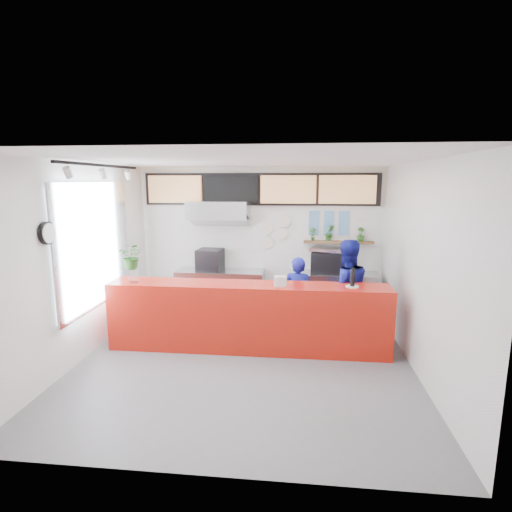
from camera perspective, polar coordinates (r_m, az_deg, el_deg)
The scene contains 45 objects.
floor at distance 6.38m, azimuth -1.61°, elevation -14.54°, with size 5.00×5.00×0.00m, color slate.
ceiling at distance 5.78m, azimuth -1.77°, elevation 13.49°, with size 5.00×5.00×0.00m, color silver.
wall_back at distance 8.34m, azimuth 0.62°, elevation 2.28°, with size 5.00×5.00×0.00m, color white.
wall_left at distance 6.70m, azimuth -23.38°, elevation -0.67°, with size 5.00×5.00×0.00m, color white.
wall_right at distance 6.09m, azimuth 22.32°, elevation -1.65°, with size 5.00×5.00×0.00m, color white.
service_counter at distance 6.53m, azimuth -1.16°, elevation -8.69°, with size 4.50×0.60×1.10m, color #B0180C.
cream_band at distance 8.24m, azimuth 0.63°, elevation 9.86°, with size 5.00×0.02×0.80m, color beige.
prep_bench at distance 8.38m, azimuth -5.06°, elevation -5.06°, with size 1.80×0.60×0.90m, color #B2B5BA.
panini_oven at distance 8.27m, azimuth -6.57°, elevation -0.53°, with size 0.49×0.49×0.44m, color black.
extraction_hood at distance 8.04m, azimuth -5.33°, elevation 6.59°, with size 1.20×0.70×0.35m, color #B2B5BA.
hood_lip at distance 8.06m, azimuth -5.31°, elevation 5.17°, with size 1.20×0.70×0.08m, color #B2B5BA.
right_bench at distance 8.27m, azimuth 10.86°, elevation -5.44°, with size 1.80×0.60×0.90m, color #B2B5BA.
espresso_machine at distance 8.10m, azimuth 10.32°, elevation -0.91°, with size 0.67×0.48×0.43m, color black.
espresso_tray at distance 8.05m, azimuth 10.39°, elevation 0.95°, with size 0.67×0.46×0.06m, color #A2A4A9.
herb_shelf at distance 8.25m, azimuth 11.69°, elevation 1.97°, with size 1.40×0.18×0.04m, color brown.
menu_board_far_left at distance 8.48m, azimuth -11.46°, elevation 9.34°, with size 1.10×0.10×0.55m, color tan.
menu_board_mid_left at distance 8.21m, azimuth -3.61°, elevation 9.49°, with size 1.10×0.10×0.55m, color black.
menu_board_mid_right at distance 8.10m, azimuth 4.62°, elevation 9.46°, with size 1.10×0.10×0.55m, color tan.
menu_board_far_right at distance 8.15m, azimuth 12.91°, elevation 9.24°, with size 1.10×0.10×0.55m, color tan.
soffit at distance 8.22m, azimuth 0.61°, elevation 9.51°, with size 4.80×0.04×0.65m, color black.
window_pane at distance 6.91m, azimuth -22.08°, elevation 1.43°, with size 0.04×2.20×1.90m, color silver.
window_frame at distance 6.90m, azimuth -21.94°, elevation 1.43°, with size 0.03×2.30×2.00m, color #B2B5BA.
wall_clock_rim at distance 5.84m, azimuth -27.72°, elevation 2.91°, with size 0.30×0.30×0.05m, color black.
wall_clock_face at distance 5.83m, azimuth -27.48°, elevation 2.91°, with size 0.26×0.26×0.02m, color white.
track_rail at distance 6.40m, azimuth -21.16°, elevation 11.98°, with size 0.05×2.40×0.04m, color black.
dec_plate_a at distance 8.27m, azimuth 1.64°, elevation 3.95°, with size 0.24×0.24×0.03m, color silver.
dec_plate_b at distance 8.26m, azimuth 3.71°, elevation 3.23°, with size 0.24×0.24×0.03m, color silver.
dec_plate_c at distance 8.31m, azimuth 1.63°, elevation 1.90°, with size 0.24×0.24×0.03m, color silver.
dec_plate_d at distance 8.23m, azimuth 4.08°, elevation 4.95°, with size 0.24×0.24×0.03m, color silver.
photo_frame_a at distance 8.23m, azimuth 8.29°, elevation 5.57°, with size 0.20×0.02×0.25m, color #598CBF.
photo_frame_b at distance 8.25m, azimuth 10.38°, elevation 5.51°, with size 0.20×0.02×0.25m, color #598CBF.
photo_frame_c at distance 8.28m, azimuth 12.46°, elevation 5.46°, with size 0.20×0.02×0.25m, color #598CBF.
photo_frame_d at distance 8.26m, azimuth 8.24°, elevation 3.84°, with size 0.20×0.02×0.25m, color #598CBF.
photo_frame_e at distance 8.28m, azimuth 10.32°, elevation 3.79°, with size 0.20×0.02×0.25m, color #598CBF.
photo_frame_f at distance 8.30m, azimuth 12.39°, elevation 3.74°, with size 0.20×0.02×0.25m, color #598CBF.
staff_center at distance 7.04m, azimuth 5.93°, elevation -5.86°, with size 0.52×0.34×1.44m, color navy.
staff_right at distance 6.92m, azimuth 12.64°, elevation -4.95°, with size 0.86×0.67×1.77m, color navy.
herb_a at distance 8.19m, azimuth 8.10°, elevation 3.10°, with size 0.14×0.10×0.27m, color #275C20.
herb_b at distance 8.21m, azimuth 10.48°, elevation 3.28°, with size 0.18×0.15×0.33m, color #275C20.
herb_d at distance 8.28m, azimuth 14.73°, elevation 3.00°, with size 0.16×0.14×0.28m, color #275C20.
glass_vase at distance 6.75m, azimuth -17.14°, elevation -2.75°, with size 0.17×0.17×0.21m, color silver.
basil_vase at distance 6.69m, azimuth -17.30°, elevation -0.03°, with size 0.38×0.33×0.42m, color #275C20.
napkin_holder at distance 6.22m, azimuth 3.51°, elevation -3.64°, with size 0.18×0.11×0.16m, color silver.
white_plate at distance 6.37m, azimuth 13.59°, elevation -4.25°, with size 0.21×0.21×0.02m, color silver.
pepper_mill at distance 6.33m, azimuth 13.65°, elevation -2.95°, with size 0.07×0.07×0.28m, color black.
Camera 1 is at (0.78, -5.72, 2.71)m, focal length 28.00 mm.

